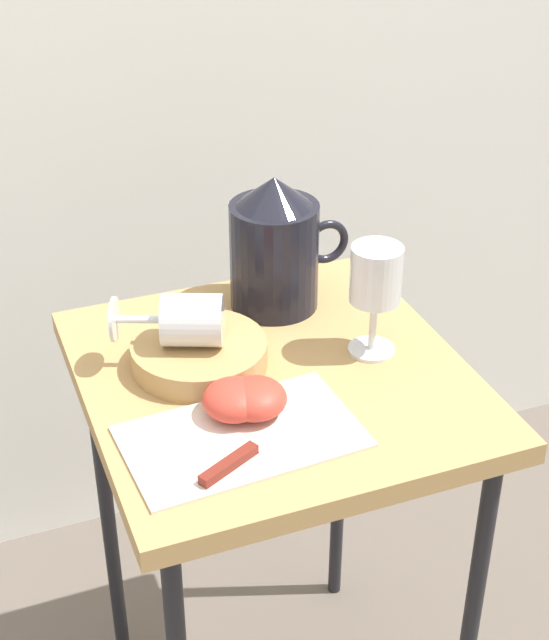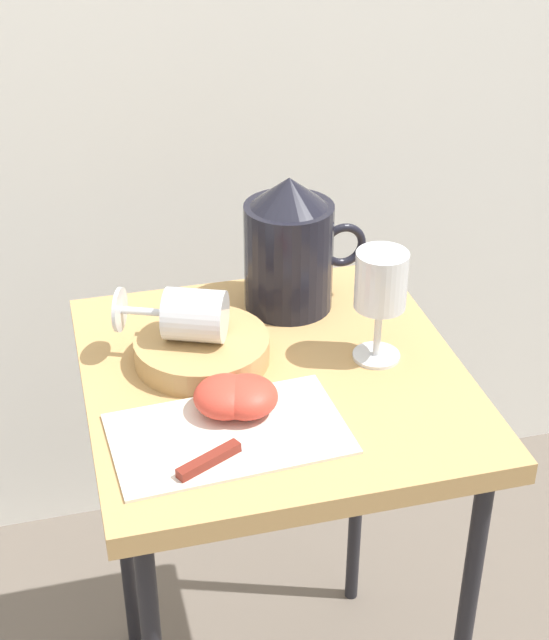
{
  "view_description": "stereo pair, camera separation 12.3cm",
  "coord_description": "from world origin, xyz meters",
  "px_view_note": "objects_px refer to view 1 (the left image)",
  "views": [
    {
      "loc": [
        -0.38,
        -0.98,
        1.42
      ],
      "look_at": [
        0.0,
        0.0,
        0.78
      ],
      "focal_mm": 54.37,
      "sensor_mm": 36.0,
      "label": 1
    },
    {
      "loc": [
        -0.26,
        -1.02,
        1.42
      ],
      "look_at": [
        0.0,
        0.0,
        0.78
      ],
      "focal_mm": 54.37,
      "sensor_mm": 36.0,
      "label": 2
    }
  ],
  "objects_px": {
    "basket_tray": "(199,354)",
    "apple_half_left": "(234,400)",
    "table": "(275,417)",
    "apple_half_right": "(255,398)",
    "pitcher": "(275,254)",
    "wine_glass_upright": "(376,281)",
    "wine_glass_tipped_near": "(188,320)",
    "knife": "(247,453)"
  },
  "relations": [
    {
      "from": "wine_glass_upright",
      "to": "apple_half_right",
      "type": "distance_m",
      "value": 0.23
    },
    {
      "from": "wine_glass_tipped_near",
      "to": "apple_half_right",
      "type": "relative_size",
      "value": 1.99
    },
    {
      "from": "pitcher",
      "to": "wine_glass_tipped_near",
      "type": "relative_size",
      "value": 1.28
    },
    {
      "from": "pitcher",
      "to": "apple_half_right",
      "type": "height_order",
      "value": "pitcher"
    },
    {
      "from": "wine_glass_tipped_near",
      "to": "apple_half_right",
      "type": "distance_m",
      "value": 0.15
    },
    {
      "from": "table",
      "to": "wine_glass_upright",
      "type": "bearing_deg",
      "value": -0.13
    },
    {
      "from": "table",
      "to": "apple_half_left",
      "type": "relative_size",
      "value": 8.82
    },
    {
      "from": "apple_half_right",
      "to": "knife",
      "type": "xyz_separation_m",
      "value": [
        -0.04,
        -0.07,
        -0.02
      ]
    },
    {
      "from": "basket_tray",
      "to": "apple_half_left",
      "type": "bearing_deg",
      "value": -87.16
    },
    {
      "from": "table",
      "to": "apple_half_right",
      "type": "height_order",
      "value": "apple_half_right"
    },
    {
      "from": "wine_glass_tipped_near",
      "to": "apple_half_left",
      "type": "distance_m",
      "value": 0.14
    },
    {
      "from": "pitcher",
      "to": "apple_half_right",
      "type": "distance_m",
      "value": 0.28
    },
    {
      "from": "table",
      "to": "apple_half_right",
      "type": "relative_size",
      "value": 8.82
    },
    {
      "from": "pitcher",
      "to": "knife",
      "type": "distance_m",
      "value": 0.36
    },
    {
      "from": "wine_glass_upright",
      "to": "wine_glass_tipped_near",
      "type": "height_order",
      "value": "wine_glass_upright"
    },
    {
      "from": "apple_half_left",
      "to": "apple_half_right",
      "type": "height_order",
      "value": "same"
    },
    {
      "from": "apple_half_right",
      "to": "pitcher",
      "type": "bearing_deg",
      "value": 63.71
    },
    {
      "from": "knife",
      "to": "basket_tray",
      "type": "bearing_deg",
      "value": 87.96
    },
    {
      "from": "table",
      "to": "basket_tray",
      "type": "xyz_separation_m",
      "value": [
        -0.09,
        0.05,
        0.09
      ]
    },
    {
      "from": "table",
      "to": "wine_glass_upright",
      "type": "distance_m",
      "value": 0.23
    },
    {
      "from": "basket_tray",
      "to": "wine_glass_upright",
      "type": "bearing_deg",
      "value": -12.78
    },
    {
      "from": "table",
      "to": "apple_half_right",
      "type": "xyz_separation_m",
      "value": [
        -0.06,
        -0.08,
        0.1
      ]
    },
    {
      "from": "basket_tray",
      "to": "wine_glass_tipped_near",
      "type": "xyz_separation_m",
      "value": [
        -0.01,
        0.0,
        0.05
      ]
    },
    {
      "from": "basket_tray",
      "to": "apple_half_left",
      "type": "height_order",
      "value": "apple_half_left"
    },
    {
      "from": "pitcher",
      "to": "wine_glass_tipped_near",
      "type": "height_order",
      "value": "pitcher"
    },
    {
      "from": "table",
      "to": "pitcher",
      "type": "relative_size",
      "value": 3.48
    },
    {
      "from": "pitcher",
      "to": "wine_glass_tipped_near",
      "type": "bearing_deg",
      "value": -146.02
    },
    {
      "from": "pitcher",
      "to": "wine_glass_upright",
      "type": "bearing_deg",
      "value": -65.0
    },
    {
      "from": "table",
      "to": "pitcher",
      "type": "xyz_separation_m",
      "value": [
        0.06,
        0.16,
        0.16
      ]
    },
    {
      "from": "basket_tray",
      "to": "wine_glass_tipped_near",
      "type": "height_order",
      "value": "wine_glass_tipped_near"
    },
    {
      "from": "wine_glass_upright",
      "to": "table",
      "type": "bearing_deg",
      "value": 179.87
    },
    {
      "from": "table",
      "to": "pitcher",
      "type": "distance_m",
      "value": 0.24
    },
    {
      "from": "wine_glass_upright",
      "to": "wine_glass_tipped_near",
      "type": "distance_m",
      "value": 0.25
    },
    {
      "from": "apple_half_right",
      "to": "wine_glass_tipped_near",
      "type": "bearing_deg",
      "value": 107.11
    },
    {
      "from": "basket_tray",
      "to": "wine_glass_tipped_near",
      "type": "relative_size",
      "value": 1.15
    },
    {
      "from": "wine_glass_tipped_near",
      "to": "apple_half_right",
      "type": "xyz_separation_m",
      "value": [
        0.04,
        -0.14,
        -0.04
      ]
    },
    {
      "from": "apple_half_left",
      "to": "apple_half_right",
      "type": "relative_size",
      "value": 1.0
    },
    {
      "from": "apple_half_right",
      "to": "knife",
      "type": "height_order",
      "value": "apple_half_right"
    },
    {
      "from": "apple_half_right",
      "to": "knife",
      "type": "bearing_deg",
      "value": -116.59
    },
    {
      "from": "wine_glass_tipped_near",
      "to": "apple_half_left",
      "type": "bearing_deg",
      "value": -82.18
    },
    {
      "from": "knife",
      "to": "pitcher",
      "type": "bearing_deg",
      "value": 63.64
    },
    {
      "from": "pitcher",
      "to": "knife",
      "type": "bearing_deg",
      "value": -116.36
    }
  ]
}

